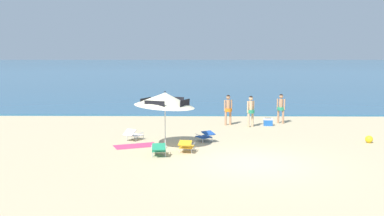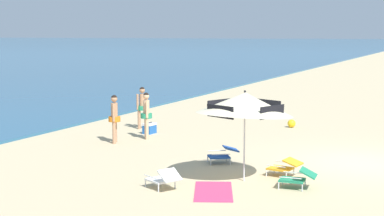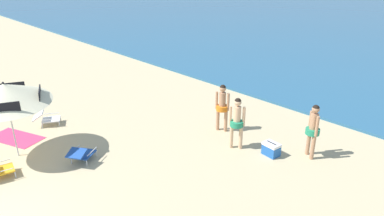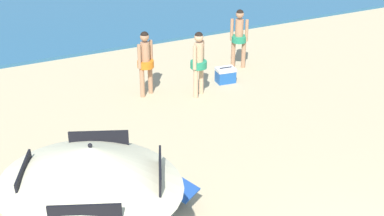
{
  "view_description": "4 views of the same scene",
  "coord_description": "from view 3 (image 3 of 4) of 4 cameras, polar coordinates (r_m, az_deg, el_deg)",
  "views": [
    {
      "loc": [
        -1.93,
        -14.05,
        3.68
      ],
      "look_at": [
        -2.21,
        4.67,
        1.39
      ],
      "focal_mm": 38.23,
      "sensor_mm": 36.0,
      "label": 1
    },
    {
      "loc": [
        -16.91,
        -2.34,
        3.76
      ],
      "look_at": [
        -0.94,
        5.01,
        1.48
      ],
      "focal_mm": 53.69,
      "sensor_mm": 36.0,
      "label": 2
    },
    {
      "loc": [
        7.06,
        0.06,
        5.35
      ],
      "look_at": [
        -0.26,
        6.86,
        1.24
      ],
      "focal_mm": 32.59,
      "sensor_mm": 36.0,
      "label": 3
    },
    {
      "loc": [
        -4.78,
        -3.65,
        5.9
      ],
      "look_at": [
        -0.36,
        5.46,
        0.89
      ],
      "focal_mm": 51.66,
      "sensor_mm": 36.0,
      "label": 4
    }
  ],
  "objects": [
    {
      "name": "lounge_chair_spare_folded",
      "position": [
        13.52,
        -22.71,
        -1.54
      ],
      "size": [
        0.88,
        1.03,
        0.53
      ],
      "color": "white",
      "rests_on": "ground"
    },
    {
      "name": "beach_towel",
      "position": [
        13.06,
        -26.87,
        -4.39
      ],
      "size": [
        2.01,
        1.52,
        0.01
      ],
      "primitive_type": "cube",
      "rotation": [
        0.0,
        0.0,
        1.96
      ],
      "color": "#DB3866",
      "rests_on": "ground"
    },
    {
      "name": "person_standing_near_shore",
      "position": [
        11.85,
        4.98,
        0.57
      ],
      "size": [
        0.46,
        0.41,
        1.67
      ],
      "color": "tan",
      "rests_on": "ground"
    },
    {
      "name": "beach_umbrella_striped_main",
      "position": [
        11.13,
        -28.27,
        2.14
      ],
      "size": [
        3.01,
        2.99,
        2.38
      ],
      "color": "silver",
      "rests_on": "ground"
    },
    {
      "name": "lounge_chair_facing_sea",
      "position": [
        10.68,
        -17.68,
        -7.14
      ],
      "size": [
        0.91,
        1.0,
        0.5
      ],
      "color": "#1E4799",
      "rests_on": "ground"
    },
    {
      "name": "cooler_box",
      "position": [
        10.85,
        12.83,
        -6.56
      ],
      "size": [
        0.53,
        0.4,
        0.43
      ],
      "color": "#1E56A8",
      "rests_on": "ground"
    },
    {
      "name": "person_wading_in",
      "position": [
        10.76,
        19.21,
        -3.01
      ],
      "size": [
        0.43,
        0.41,
        1.67
      ],
      "color": "tan",
      "rests_on": "ground"
    },
    {
      "name": "person_standing_beside",
      "position": [
        10.73,
        7.36,
        -1.92
      ],
      "size": [
        0.42,
        0.41,
        1.68
      ],
      "color": "#D8A87F",
      "rests_on": "ground"
    }
  ]
}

